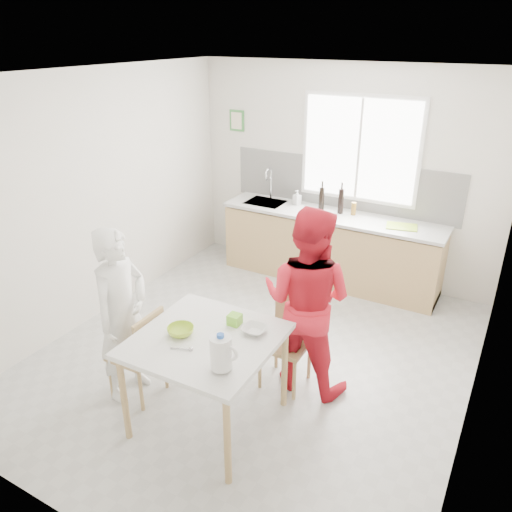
{
  "coord_description": "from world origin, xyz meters",
  "views": [
    {
      "loc": [
        2.06,
        -3.67,
        3.03
      ],
      "look_at": [
        -0.11,
        0.2,
        1.01
      ],
      "focal_mm": 35.0,
      "sensor_mm": 36.0,
      "label": 1
    }
  ],
  "objects": [
    {
      "name": "ground",
      "position": [
        0.0,
        0.0,
        0.0
      ],
      "size": [
        4.5,
        4.5,
        0.0
      ],
      "primitive_type": "plane",
      "color": "#B7B7B2",
      "rests_on": "ground"
    },
    {
      "name": "room_shell",
      "position": [
        0.0,
        0.0,
        1.64
      ],
      "size": [
        4.5,
        4.5,
        4.5
      ],
      "color": "silver",
      "rests_on": "ground"
    },
    {
      "name": "window",
      "position": [
        0.2,
        2.23,
        1.7
      ],
      "size": [
        1.5,
        0.06,
        1.3
      ],
      "color": "white",
      "rests_on": "room_shell"
    },
    {
      "name": "backsplash",
      "position": [
        0.0,
        2.24,
        1.23
      ],
      "size": [
        3.0,
        0.02,
        0.65
      ],
      "primitive_type": "cube",
      "color": "white",
      "rests_on": "room_shell"
    },
    {
      "name": "picture_frame",
      "position": [
        -1.55,
        2.23,
        1.9
      ],
      "size": [
        0.22,
        0.03,
        0.28
      ],
      "color": "#408D40",
      "rests_on": "room_shell"
    },
    {
      "name": "kitchen_counter",
      "position": [
        -0.0,
        1.95,
        0.42
      ],
      "size": [
        2.84,
        0.64,
        1.37
      ],
      "color": "tan",
      "rests_on": "ground"
    },
    {
      "name": "dining_table",
      "position": [
        0.11,
        -1.0,
        0.74
      ],
      "size": [
        1.09,
        1.09,
        0.83
      ],
      "rotation": [
        0.0,
        0.0,
        0.02
      ],
      "color": "silver",
      "rests_on": "ground"
    },
    {
      "name": "chair_left",
      "position": [
        -0.57,
        -1.02,
        0.47
      ],
      "size": [
        0.41,
        0.41,
        0.86
      ],
      "rotation": [
        0.0,
        0.0,
        -1.55
      ],
      "color": "tan",
      "rests_on": "ground"
    },
    {
      "name": "chair_far",
      "position": [
        0.44,
        -0.18,
        0.48
      ],
      "size": [
        0.41,
        0.41,
        0.87
      ],
      "rotation": [
        0.0,
        0.0,
        0.02
      ],
      "color": "tan",
      "rests_on": "ground"
    },
    {
      "name": "person_white",
      "position": [
        -0.75,
        -1.02,
        0.79
      ],
      "size": [
        0.39,
        0.59,
        1.59
      ],
      "primitive_type": "imported",
      "rotation": [
        0.0,
        0.0,
        1.59
      ],
      "color": "white",
      "rests_on": "ground"
    },
    {
      "name": "person_red",
      "position": [
        0.59,
        -0.14,
        0.87
      ],
      "size": [
        0.85,
        0.67,
        1.73
      ],
      "primitive_type": "imported",
      "rotation": [
        0.0,
        0.0,
        3.16
      ],
      "color": "red",
      "rests_on": "ground"
    },
    {
      "name": "bowl_green",
      "position": [
        -0.09,
        -1.06,
        0.86
      ],
      "size": [
        0.22,
        0.22,
        0.07
      ],
      "primitive_type": "imported",
      "rotation": [
        0.0,
        0.0,
        0.02
      ],
      "color": "#A9D230",
      "rests_on": "dining_table"
    },
    {
      "name": "bowl_white",
      "position": [
        0.4,
        -0.75,
        0.85
      ],
      "size": [
        0.2,
        0.2,
        0.05
      ],
      "primitive_type": "imported",
      "rotation": [
        0.0,
        0.0,
        0.02
      ],
      "color": "silver",
      "rests_on": "dining_table"
    },
    {
      "name": "milk_jug",
      "position": [
        0.44,
        -1.28,
        0.98
      ],
      "size": [
        0.22,
        0.16,
        0.28
      ],
      "rotation": [
        0.0,
        0.0,
        0.02
      ],
      "color": "white",
      "rests_on": "dining_table"
    },
    {
      "name": "green_box",
      "position": [
        0.2,
        -0.72,
        0.87
      ],
      "size": [
        0.1,
        0.1,
        0.09
      ],
      "primitive_type": "cube",
      "rotation": [
        0.0,
        0.0,
        0.02
      ],
      "color": "#75CC2F",
      "rests_on": "dining_table"
    },
    {
      "name": "spoon",
      "position": [
        0.03,
        -1.22,
        0.84
      ],
      "size": [
        0.15,
        0.07,
        0.01
      ],
      "primitive_type": "cylinder",
      "rotation": [
        0.0,
        1.57,
        0.37
      ],
      "color": "#A5A5AA",
      "rests_on": "dining_table"
    },
    {
      "name": "cutting_board",
      "position": [
        0.88,
        1.92,
        0.93
      ],
      "size": [
        0.4,
        0.32,
        0.01
      ],
      "primitive_type": "cube",
      "rotation": [
        0.0,
        0.0,
        0.22
      ],
      "color": "#A3D030",
      "rests_on": "kitchen_counter"
    },
    {
      "name": "wine_bottle_a",
      "position": [
        0.08,
        2.02,
        1.08
      ],
      "size": [
        0.07,
        0.07,
        0.32
      ],
      "primitive_type": "cylinder",
      "color": "black",
      "rests_on": "kitchen_counter"
    },
    {
      "name": "wine_bottle_b",
      "position": [
        -0.18,
        2.02,
        1.07
      ],
      "size": [
        0.07,
        0.07,
        0.3
      ],
      "primitive_type": "cylinder",
      "color": "black",
      "rests_on": "kitchen_counter"
    },
    {
      "name": "jar_amber",
      "position": [
        0.25,
        2.04,
        1.0
      ],
      "size": [
        0.06,
        0.06,
        0.16
      ],
      "primitive_type": "cylinder",
      "color": "olive",
      "rests_on": "kitchen_counter"
    },
    {
      "name": "soap_bottle",
      "position": [
        -0.54,
        2.08,
        1.01
      ],
      "size": [
        0.11,
        0.11,
        0.19
      ],
      "primitive_type": "imported",
      "rotation": [
        0.0,
        0.0,
        -0.37
      ],
      "color": "#999999",
      "rests_on": "kitchen_counter"
    }
  ]
}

